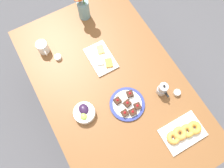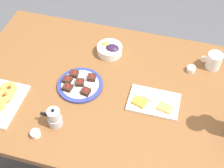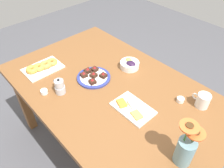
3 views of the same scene
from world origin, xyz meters
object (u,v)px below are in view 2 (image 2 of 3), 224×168
(coffee_mug, at_px, (214,61))
(grape_bowl, at_px, (110,49))
(dessert_plate, at_px, (80,84))
(jam_cup_berry, at_px, (191,69))
(croissant_platter, at_px, (1,101))
(dining_table, at_px, (112,99))
(cheese_platter, at_px, (153,102))
(moka_pot, at_px, (55,118))
(jam_cup_honey, at_px, (36,134))

(coffee_mug, relative_size, grape_bowl, 0.80)
(coffee_mug, distance_m, dessert_plate, 0.76)
(coffee_mug, xyz_separation_m, jam_cup_berry, (0.11, 0.07, -0.03))
(coffee_mug, bearing_deg, croissant_platter, 28.48)
(dining_table, relative_size, coffee_mug, 13.59)
(dining_table, bearing_deg, jam_cup_berry, -148.14)
(cheese_platter, relative_size, moka_pot, 2.18)
(jam_cup_honey, bearing_deg, coffee_mug, -138.76)
(croissant_platter, height_order, jam_cup_honey, croissant_platter)
(croissant_platter, relative_size, jam_cup_berry, 5.87)
(coffee_mug, xyz_separation_m, cheese_platter, (0.28, 0.35, -0.04))
(jam_cup_honey, relative_size, jam_cup_berry, 1.00)
(cheese_platter, xyz_separation_m, jam_cup_honey, (0.50, 0.34, 0.01))
(dining_table, bearing_deg, moka_pot, 53.98)
(jam_cup_honey, bearing_deg, croissant_platter, -26.78)
(dining_table, relative_size, jam_cup_honey, 33.33)
(croissant_platter, bearing_deg, grape_bowl, -130.56)
(grape_bowl, xyz_separation_m, cheese_platter, (-0.31, 0.30, -0.02))
(croissant_platter, xyz_separation_m, dessert_plate, (-0.35, -0.22, -0.01))
(dining_table, relative_size, jam_cup_berry, 33.33)
(coffee_mug, height_order, croissant_platter, coffee_mug)
(coffee_mug, relative_size, dessert_plate, 0.48)
(dining_table, bearing_deg, cheese_platter, 170.87)
(jam_cup_berry, height_order, dessert_plate, dessert_plate)
(cheese_platter, xyz_separation_m, dessert_plate, (0.40, -0.01, 0.00))
(jam_cup_honey, height_order, dessert_plate, dessert_plate)
(croissant_platter, distance_m, jam_cup_berry, 1.04)
(cheese_platter, height_order, jam_cup_honey, cheese_platter)
(jam_cup_berry, bearing_deg, grape_bowl, -2.18)
(croissant_platter, height_order, moka_pot, moka_pot)
(coffee_mug, height_order, jam_cup_berry, coffee_mug)
(grape_bowl, xyz_separation_m, moka_pot, (0.12, 0.55, 0.02))
(dining_table, height_order, croissant_platter, croissant_platter)
(croissant_platter, height_order, dessert_plate, dessert_plate)
(cheese_platter, relative_size, jam_cup_honey, 5.42)
(cheese_platter, relative_size, dessert_plate, 1.06)
(cheese_platter, xyz_separation_m, moka_pot, (0.44, 0.25, 0.04))
(jam_cup_berry, bearing_deg, cheese_platter, 59.75)
(dining_table, distance_m, moka_pot, 0.38)
(grape_bowl, bearing_deg, coffee_mug, -175.43)
(grape_bowl, bearing_deg, croissant_platter, 49.44)
(coffee_mug, relative_size, cheese_platter, 0.45)
(grape_bowl, height_order, moka_pot, moka_pot)
(cheese_platter, height_order, dessert_plate, dessert_plate)
(moka_pot, bearing_deg, dining_table, -126.02)
(dining_table, height_order, moka_pot, moka_pot)
(cheese_platter, height_order, jam_cup_berry, cheese_platter)
(dining_table, distance_m, croissant_platter, 0.59)
(cheese_platter, distance_m, dessert_plate, 0.40)
(jam_cup_honey, distance_m, moka_pot, 0.11)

